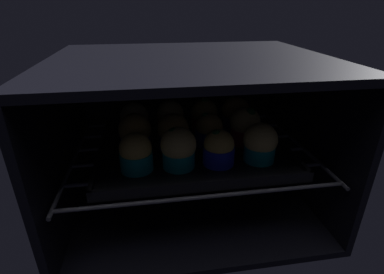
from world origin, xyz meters
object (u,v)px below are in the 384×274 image
at_px(muffin_row0_col0, 136,153).
at_px(muffin_row1_col2, 209,131).
at_px(muffin_row2_col0, 135,120).
at_px(muffin_row2_col2, 204,116).
at_px(muffin_row0_col2, 219,148).
at_px(baking_tray, 192,148).
at_px(muffin_row0_col1, 178,148).
at_px(muffin_row1_col1, 173,132).
at_px(muffin_row1_col0, 135,133).
at_px(muffin_row1_col3, 245,126).
at_px(muffin_row0_col3, 260,143).
at_px(muffin_row2_col1, 170,118).
at_px(muffin_row2_col3, 235,114).

height_order(muffin_row0_col0, muffin_row1_col2, same).
distance_m(muffin_row2_col0, muffin_row2_col2, 0.18).
bearing_deg(muffin_row0_col2, baking_tray, 115.44).
height_order(muffin_row0_col1, muffin_row1_col1, muffin_row0_col1).
bearing_deg(muffin_row1_col0, muffin_row1_col1, -1.50).
bearing_deg(muffin_row2_col2, muffin_row0_col0, -135.20).
relative_size(muffin_row0_col2, muffin_row2_col2, 0.86).
xyz_separation_m(muffin_row1_col3, muffin_row2_col0, (-0.26, 0.09, -0.00)).
bearing_deg(muffin_row1_col1, muffin_row0_col1, -88.86).
distance_m(muffin_row0_col0, muffin_row0_col1, 0.08).
bearing_deg(muffin_row1_col2, muffin_row1_col3, -2.16).
bearing_deg(muffin_row1_col1, muffin_row2_col0, 134.13).
relative_size(muffin_row0_col0, muffin_row1_col2, 1.01).
height_order(muffin_row0_col2, muffin_row1_col1, muffin_row1_col1).
relative_size(baking_tray, muffin_row0_col0, 5.33).
distance_m(baking_tray, muffin_row0_col2, 0.10).
bearing_deg(muffin_row1_col2, muffin_row0_col3, -45.62).
height_order(muffin_row1_col0, muffin_row1_col2, muffin_row1_col0).
height_order(muffin_row0_col2, muffin_row2_col0, muffin_row2_col0).
xyz_separation_m(muffin_row1_col1, muffin_row2_col2, (0.09, 0.09, 0.00)).
distance_m(muffin_row0_col2, muffin_row0_col3, 0.09).
relative_size(muffin_row0_col0, muffin_row2_col0, 0.95).
height_order(baking_tray, muffin_row1_col1, muffin_row1_col1).
xyz_separation_m(baking_tray, muffin_row0_col1, (-0.04, -0.09, 0.05)).
distance_m(muffin_row0_col2, muffin_row2_col0, 0.25).
xyz_separation_m(muffin_row1_col2, muffin_row2_col2, (0.00, 0.08, 0.01)).
distance_m(muffin_row0_col3, muffin_row2_col0, 0.32).
distance_m(muffin_row0_col1, muffin_row1_col2, 0.12).
xyz_separation_m(baking_tray, muffin_row2_col0, (-0.13, 0.09, 0.04)).
bearing_deg(muffin_row2_col1, muffin_row0_col0, -115.92).
xyz_separation_m(muffin_row1_col1, muffin_row2_col3, (0.17, 0.09, 0.00)).
distance_m(muffin_row1_col1, muffin_row2_col3, 0.19).
xyz_separation_m(baking_tray, muffin_row0_col2, (0.04, -0.09, 0.04)).
bearing_deg(muffin_row0_col3, muffin_row1_col1, 154.11).
distance_m(muffin_row1_col1, muffin_row2_col1, 0.09).
bearing_deg(muffin_row1_col3, muffin_row1_col2, 177.84).
height_order(muffin_row1_col2, muffin_row2_col2, muffin_row2_col2).
bearing_deg(muffin_row0_col3, muffin_row1_col0, 161.51).
xyz_separation_m(muffin_row0_col2, muffin_row2_col2, (0.00, 0.17, 0.01)).
relative_size(muffin_row1_col1, muffin_row1_col3, 0.92).
xyz_separation_m(muffin_row1_col0, muffin_row2_col3, (0.26, 0.08, -0.00)).
bearing_deg(muffin_row0_col0, muffin_row0_col3, -0.30).
relative_size(muffin_row0_col0, muffin_row0_col2, 1.02).
bearing_deg(baking_tray, muffin_row1_col0, -179.64).
distance_m(muffin_row1_col2, muffin_row1_col3, 0.09).
distance_m(muffin_row0_col1, muffin_row2_col1, 0.17).
height_order(muffin_row1_col0, muffin_row2_col0, muffin_row1_col0).
distance_m(muffin_row0_col0, muffin_row2_col2, 0.24).
height_order(muffin_row0_col0, muffin_row2_col0, muffin_row2_col0).
bearing_deg(muffin_row0_col0, muffin_row1_col0, 91.65).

